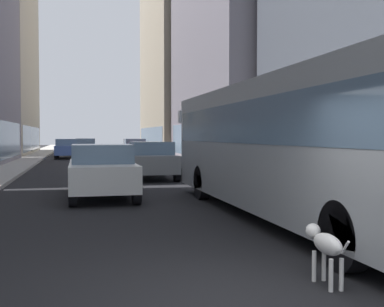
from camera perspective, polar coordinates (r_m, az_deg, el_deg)
The scene contains 11 objects.
ground_plane at distance 40.13m, azimuth -10.84°, elevation -0.57°, with size 120.00×120.00×0.00m, color black.
sidewalk_left at distance 40.26m, azimuth -18.97°, elevation -0.54°, with size 2.40×110.00×0.15m, color #9E9991.
sidewalk_right at distance 40.80m, azimuth -2.82°, elevation -0.39°, with size 2.40×110.00×0.15m, color #ADA89E.
building_right_far at distance 55.75m, azimuth 1.16°, elevation 15.31°, with size 11.83×17.35×29.15m.
transit_bus at distance 11.04m, azimuth 11.67°, elevation 1.55°, with size 2.78×11.53×3.05m.
car_white_van at distance 14.82m, azimuth -10.82°, elevation -1.98°, with size 1.90×4.78×1.62m.
car_blue_hatchback at distance 40.63m, azimuth -14.84°, elevation 0.59°, with size 1.81×4.58×1.62m.
car_silver_sedan at distance 46.01m, azimuth -12.70°, elevation 0.78°, with size 1.87×4.41×1.62m.
car_red_coupe at distance 40.78m, azimuth -6.95°, elevation 0.65°, with size 1.82×4.43×1.62m.
car_grey_wagon at distance 20.78m, azimuth -4.97°, elevation -0.78°, with size 1.87×4.16×1.62m.
dalmatian_dog at distance 6.33m, azimuth 15.67°, elevation -10.46°, with size 0.22×0.96×0.72m.
Camera 1 is at (-1.91, -5.04, 1.89)m, focal length 44.40 mm.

